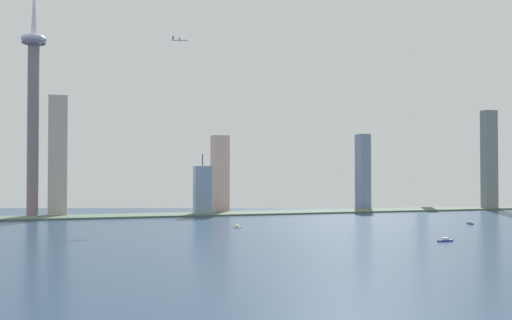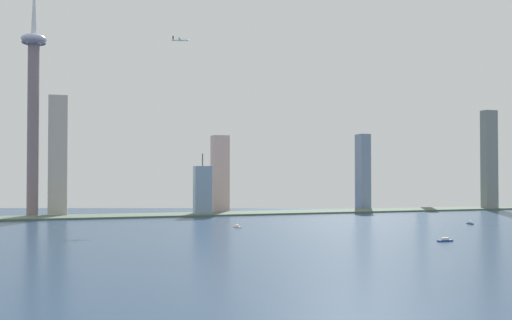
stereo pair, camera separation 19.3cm
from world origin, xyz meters
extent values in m
plane|color=navy|center=(0.00, 0.00, 0.00)|extent=(6000.00, 6000.00, 0.00)
cube|color=#4D5F4E|center=(0.00, 478.65, 1.26)|extent=(1007.82, 66.70, 2.52)
cylinder|color=slate|center=(-311.92, 504.40, 124.38)|extent=(15.47, 15.47, 248.75)
ellipsoid|color=#ADAECC|center=(-311.92, 504.40, 248.75)|extent=(34.39, 34.39, 14.48)
torus|color=slate|center=(-311.92, 504.40, 243.68)|extent=(32.12, 32.12, 2.90)
cone|color=silver|center=(-311.92, 504.40, 301.81)|extent=(7.73, 7.73, 91.63)
cube|color=#8DA4B9|center=(346.73, 561.63, 63.27)|extent=(15.69, 13.06, 126.55)
cube|color=#5C4F6A|center=(346.73, 561.63, 129.28)|extent=(9.42, 7.84, 5.47)
cube|color=gray|center=(215.43, 538.33, 64.02)|extent=(17.70, 25.74, 128.04)
cube|color=slate|center=(415.52, 465.63, 83.93)|extent=(23.33, 16.18, 167.86)
cube|color=beige|center=(-37.52, 533.96, 60.34)|extent=(25.79, 24.14, 120.68)
cube|color=#7994AE|center=(-77.69, 475.19, 35.85)|extent=(24.78, 19.30, 71.71)
cylinder|color=#4C4C51|center=(-77.69, 475.19, 80.78)|extent=(1.60, 1.60, 18.15)
cube|color=#B0A8A0|center=(-279.12, 513.70, 85.97)|extent=(25.84, 20.05, 171.93)
cube|color=navy|center=(67.08, 97.94, 0.78)|extent=(14.93, 4.43, 1.55)
cube|color=silver|center=(67.08, 97.94, 2.57)|extent=(6.61, 2.97, 2.04)
cube|color=#17448F|center=(201.49, 238.26, 0.72)|extent=(4.37, 11.27, 1.43)
cube|color=silver|center=(201.49, 238.26, 2.61)|extent=(2.79, 5.04, 2.35)
cylinder|color=silver|center=(201.49, 238.26, 7.19)|extent=(0.24, 0.24, 6.81)
cube|color=beige|center=(-77.66, 280.31, 0.61)|extent=(6.65, 13.90, 1.21)
cube|color=silver|center=(-77.66, 280.31, 2.17)|extent=(3.84, 6.33, 1.90)
cylinder|color=silver|center=(-77.66, 280.31, 5.91)|extent=(0.24, 0.24, 5.57)
cylinder|color=white|center=(-111.01, 478.90, 255.29)|extent=(23.05, 8.07, 2.25)
sphere|color=white|center=(-99.77, 475.95, 255.29)|extent=(2.25, 2.25, 2.25)
cube|color=white|center=(-111.01, 478.90, 256.31)|extent=(8.04, 21.40, 0.50)
cube|color=white|center=(-120.45, 481.37, 255.63)|extent=(3.73, 7.73, 0.40)
cube|color=#2D333D|center=(-120.45, 481.37, 258.92)|extent=(1.95, 0.96, 5.00)
camera|label=1|loc=(-246.90, -345.73, 62.29)|focal=40.12mm
camera|label=2|loc=(-246.71, -345.79, 62.29)|focal=40.12mm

